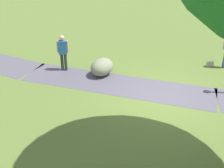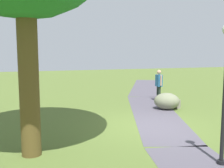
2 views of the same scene
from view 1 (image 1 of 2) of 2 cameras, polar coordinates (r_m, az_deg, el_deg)
name	(u,v)px [view 1 (image 1 of 2)]	position (r m, az deg, el deg)	size (l,w,h in m)	color
ground_plane	(162,97)	(11.36, 9.77, -2.55)	(48.00, 48.00, 0.00)	#51652C
footpath_segment_mid	(116,84)	(12.12, 0.82, -0.04)	(8.21, 3.84, 0.01)	#4F4A55
lawn_boulder	(102,67)	(12.77, -1.96, 3.33)	(1.35, 1.44, 0.76)	gray
man_near_boulder	(63,50)	(13.18, -9.56, 6.48)	(0.52, 0.27, 1.66)	#212F24
handbag_on_grass	(210,64)	(14.40, 18.57, 3.73)	(0.33, 0.29, 0.31)	gray
backpack_by_boulder	(100,65)	(13.40, -2.30, 3.67)	(0.28, 0.26, 0.40)	gray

